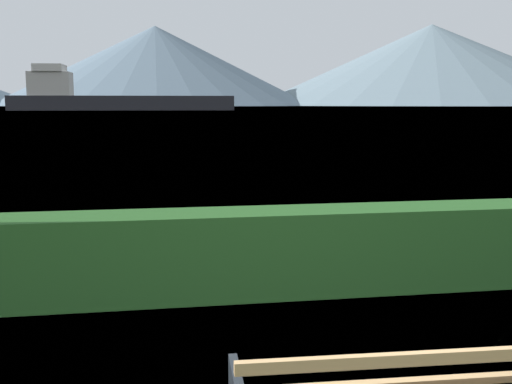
# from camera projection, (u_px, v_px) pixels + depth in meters

# --- Properties ---
(water_surface) EXTENTS (620.00, 620.00, 0.00)m
(water_surface) POSITION_uv_depth(u_px,v_px,m) (158.00, 107.00, 303.47)
(water_surface) COLOR #6B8EA3
(water_surface) RESTS_ON ground_plane
(hedge_row) EXTENTS (7.76, 0.69, 0.94)m
(hedge_row) POSITION_uv_depth(u_px,v_px,m) (277.00, 252.00, 6.72)
(hedge_row) COLOR #285B23
(hedge_row) RESTS_ON ground_plane
(cargo_ship_large) EXTENTS (65.70, 11.51, 13.32)m
(cargo_ship_large) POSITION_uv_depth(u_px,v_px,m) (106.00, 98.00, 179.28)
(cargo_ship_large) COLOR #232328
(cargo_ship_large) RESTS_ON water_surface
(distant_hills) EXTENTS (874.91, 349.91, 75.90)m
(distant_hills) POSITION_uv_depth(u_px,v_px,m) (160.00, 65.00, 529.80)
(distant_hills) COLOR slate
(distant_hills) RESTS_ON ground_plane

